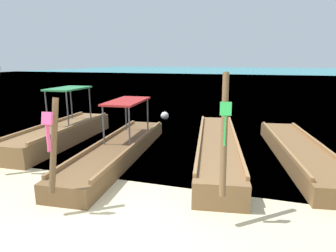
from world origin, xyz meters
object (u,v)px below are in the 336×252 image
at_px(longtail_boat_pink_ribbon, 119,148).
at_px(longtail_boat_turquoise_ribbon, 299,152).
at_px(mooring_buoy_near, 165,116).
at_px(longtail_boat_blue_ribbon, 61,133).
at_px(longtail_boat_green_ribbon, 217,148).

height_order(longtail_boat_pink_ribbon, longtail_boat_turquoise_ribbon, longtail_boat_turquoise_ribbon).
relative_size(longtail_boat_turquoise_ribbon, mooring_buoy_near, 16.80).
bearing_deg(longtail_boat_turquoise_ribbon, longtail_boat_blue_ribbon, -176.06).
xyz_separation_m(longtail_boat_blue_ribbon, longtail_boat_pink_ribbon, (2.75, -0.81, -0.09)).
xyz_separation_m(longtail_boat_pink_ribbon, longtail_boat_green_ribbon, (2.94, 0.95, 0.01)).
distance_m(longtail_boat_blue_ribbon, longtail_boat_pink_ribbon, 2.87).
height_order(longtail_boat_turquoise_ribbon, mooring_buoy_near, longtail_boat_turquoise_ribbon).
distance_m(longtail_boat_green_ribbon, mooring_buoy_near, 6.07).
relative_size(longtail_boat_pink_ribbon, longtail_boat_green_ribbon, 0.91).
bearing_deg(longtail_boat_blue_ribbon, mooring_buoy_near, 65.73).
bearing_deg(mooring_buoy_near, longtail_boat_green_ribbon, -56.56).
xyz_separation_m(longtail_boat_pink_ribbon, longtail_boat_turquoise_ribbon, (5.39, 1.37, -0.04)).
distance_m(longtail_boat_blue_ribbon, longtail_boat_turquoise_ribbon, 8.16).
xyz_separation_m(longtail_boat_pink_ribbon, mooring_buoy_near, (-0.40, 6.02, -0.09)).
relative_size(longtail_boat_blue_ribbon, mooring_buoy_near, 14.13).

